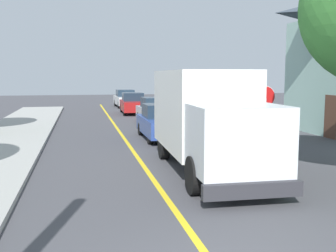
{
  "coord_description": "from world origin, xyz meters",
  "views": [
    {
      "loc": [
        -2.02,
        -4.63,
        3.03
      ],
      "look_at": [
        0.74,
        8.01,
        1.4
      ],
      "focal_mm": 42.87,
      "sensor_mm": 36.0,
      "label": 1
    }
  ],
  "objects_px": {
    "box_truck": "(207,116)",
    "stop_sign": "(265,107)",
    "parked_car_furthest": "(125,99)",
    "parked_car_far": "(133,104)",
    "parked_car_mid": "(156,111)",
    "parked_car_near": "(161,122)"
  },
  "relations": [
    {
      "from": "box_truck",
      "to": "stop_sign",
      "type": "relative_size",
      "value": 2.74
    },
    {
      "from": "parked_car_furthest",
      "to": "parked_car_far",
      "type": "bearing_deg",
      "value": -91.28
    },
    {
      "from": "parked_car_mid",
      "to": "parked_car_furthest",
      "type": "bearing_deg",
      "value": 91.47
    },
    {
      "from": "parked_car_near",
      "to": "parked_car_mid",
      "type": "relative_size",
      "value": 0.99
    },
    {
      "from": "parked_car_far",
      "to": "parked_car_furthest",
      "type": "height_order",
      "value": "same"
    },
    {
      "from": "parked_car_near",
      "to": "parked_car_furthest",
      "type": "xyz_separation_m",
      "value": [
        0.46,
        19.91,
        0.0
      ]
    },
    {
      "from": "parked_car_mid",
      "to": "stop_sign",
      "type": "xyz_separation_m",
      "value": [
        2.17,
        -10.74,
        1.06
      ]
    },
    {
      "from": "stop_sign",
      "to": "parked_car_mid",
      "type": "bearing_deg",
      "value": 101.44
    },
    {
      "from": "parked_car_furthest",
      "to": "stop_sign",
      "type": "xyz_separation_m",
      "value": [
        2.53,
        -24.79,
        1.06
      ]
    },
    {
      "from": "parked_car_mid",
      "to": "stop_sign",
      "type": "relative_size",
      "value": 1.68
    },
    {
      "from": "parked_car_far",
      "to": "stop_sign",
      "type": "height_order",
      "value": "stop_sign"
    },
    {
      "from": "parked_car_near",
      "to": "stop_sign",
      "type": "relative_size",
      "value": 1.66
    },
    {
      "from": "parked_car_mid",
      "to": "parked_car_far",
      "type": "distance_m",
      "value": 7.16
    },
    {
      "from": "parked_car_near",
      "to": "parked_car_far",
      "type": "height_order",
      "value": "same"
    },
    {
      "from": "parked_car_near",
      "to": "parked_car_furthest",
      "type": "distance_m",
      "value": 19.92
    },
    {
      "from": "box_truck",
      "to": "parked_car_far",
      "type": "relative_size",
      "value": 1.64
    },
    {
      "from": "parked_car_far",
      "to": "parked_car_furthest",
      "type": "xyz_separation_m",
      "value": [
        0.15,
        6.91,
        0.0
      ]
    },
    {
      "from": "parked_car_mid",
      "to": "stop_sign",
      "type": "distance_m",
      "value": 11.01
    },
    {
      "from": "parked_car_furthest",
      "to": "box_truck",
      "type": "bearing_deg",
      "value": -90.67
    },
    {
      "from": "parked_car_mid",
      "to": "stop_sign",
      "type": "bearing_deg",
      "value": -78.56
    },
    {
      "from": "parked_car_near",
      "to": "stop_sign",
      "type": "bearing_deg",
      "value": -58.46
    },
    {
      "from": "parked_car_furthest",
      "to": "stop_sign",
      "type": "distance_m",
      "value": 24.94
    }
  ]
}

